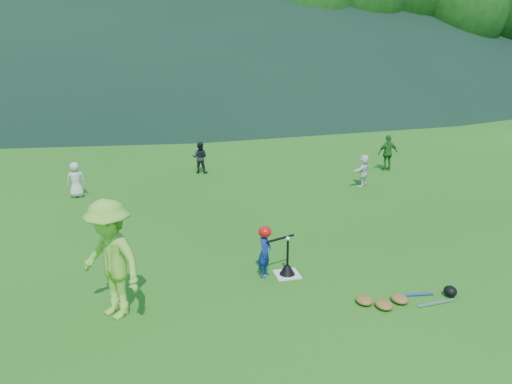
# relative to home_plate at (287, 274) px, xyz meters

# --- Properties ---
(ground) EXTENTS (120.00, 120.00, 0.00)m
(ground) POSITION_rel_home_plate_xyz_m (0.00, 0.00, -0.01)
(ground) COLOR #1E5B15
(ground) RESTS_ON ground
(home_plate) EXTENTS (0.45, 0.45, 0.02)m
(home_plate) POSITION_rel_home_plate_xyz_m (0.00, 0.00, 0.00)
(home_plate) COLOR silver
(home_plate) RESTS_ON ground
(baseball) EXTENTS (0.08, 0.08, 0.08)m
(baseball) POSITION_rel_home_plate_xyz_m (0.00, 0.00, 0.73)
(baseball) COLOR white
(baseball) RESTS_ON batting_tee
(batter_child) EXTENTS (0.39, 0.42, 0.96)m
(batter_child) POSITION_rel_home_plate_xyz_m (-0.42, 0.07, 0.47)
(batter_child) COLOR navy
(batter_child) RESTS_ON ground
(adult_coach) EXTENTS (1.36, 1.43, 1.94)m
(adult_coach) POSITION_rel_home_plate_xyz_m (-3.11, -0.72, 0.96)
(adult_coach) COLOR #7EBF38
(adult_coach) RESTS_ON ground
(fielder_a) EXTENTS (0.50, 0.34, 1.00)m
(fielder_a) POSITION_rel_home_plate_xyz_m (-4.33, 6.12, 0.49)
(fielder_a) COLOR silver
(fielder_a) RESTS_ON ground
(fielder_b) EXTENTS (0.61, 0.55, 1.05)m
(fielder_b) POSITION_rel_home_plate_xyz_m (-0.59, 8.00, 0.51)
(fielder_b) COLOR black
(fielder_b) RESTS_ON ground
(fielder_c) EXTENTS (0.72, 0.32, 1.22)m
(fielder_c) POSITION_rel_home_plate_xyz_m (5.64, 6.82, 0.60)
(fielder_c) COLOR #21691F
(fielder_c) RESTS_ON ground
(fielder_d) EXTENTS (0.88, 0.81, 0.98)m
(fielder_d) POSITION_rel_home_plate_xyz_m (4.01, 5.25, 0.48)
(fielder_d) COLOR white
(fielder_d) RESTS_ON ground
(batting_tee) EXTENTS (0.30, 0.30, 0.68)m
(batting_tee) POSITION_rel_home_plate_xyz_m (0.00, 0.00, 0.12)
(batting_tee) COLOR black
(batting_tee) RESTS_ON home_plate
(batter_gear) EXTENTS (0.72, 0.29, 0.32)m
(batter_gear) POSITION_rel_home_plate_xyz_m (-0.40, 0.07, 0.86)
(batter_gear) COLOR red
(batter_gear) RESTS_ON ground
(equipment_pile) EXTENTS (1.80, 0.56, 0.19)m
(equipment_pile) POSITION_rel_home_plate_xyz_m (1.55, -1.44, 0.06)
(equipment_pile) COLOR olive
(equipment_pile) RESTS_ON ground
(outfield_fence) EXTENTS (70.07, 0.08, 1.33)m
(outfield_fence) POSITION_rel_home_plate_xyz_m (0.00, 28.00, 0.69)
(outfield_fence) COLOR gray
(outfield_fence) RESTS_ON ground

